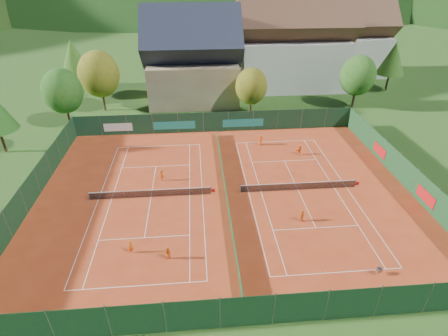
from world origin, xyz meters
TOP-DOWN VIEW (x-y plane):
  - ground at (0.00, 0.00)m, footprint 600.00×600.00m
  - clay_pad at (0.00, 0.00)m, footprint 40.00×32.00m
  - court_markings_left at (-8.00, 0.00)m, footprint 11.03×23.83m
  - court_markings_right at (8.00, 0.00)m, footprint 11.03×23.83m
  - tennis_net_left at (-7.85, 0.00)m, footprint 13.30×0.10m
  - tennis_net_right at (8.15, 0.00)m, footprint 13.30×0.10m
  - court_divider at (0.00, 0.00)m, footprint 0.03×28.80m
  - fence_north at (-0.46, 15.99)m, footprint 40.00×0.10m
  - fence_south at (0.00, -16.00)m, footprint 40.00×0.04m
  - fence_west at (-20.00, 0.00)m, footprint 0.04×32.00m
  - fence_east at (20.00, 0.05)m, footprint 0.09×32.00m
  - chalet at (-3.00, 30.00)m, footprint 16.20×12.00m
  - hotel_block_a at (16.00, 36.00)m, footprint 21.60×11.00m
  - hotel_block_b at (30.00, 44.00)m, footprint 17.28×10.00m
  - tree_west_front at (-22.00, 20.00)m, footprint 5.72×5.72m
  - tree_west_mid at (-18.00, 26.00)m, footprint 6.44×6.44m
  - tree_west_back at (-24.00, 34.00)m, footprint 5.60×5.60m
  - tree_center at (6.00, 22.00)m, footprint 5.01×5.01m
  - tree_east_front at (24.00, 24.00)m, footprint 5.72×5.72m
  - tree_east_mid at (34.00, 32.00)m, footprint 5.04×5.04m
  - tree_east_back at (26.00, 40.00)m, footprint 7.15×7.15m
  - mountain_backdrop at (28.54, 233.48)m, footprint 820.00×530.00m
  - ball_hopper at (11.19, -12.38)m, footprint 0.34×0.34m
  - loose_ball_0 at (-8.49, -3.64)m, footprint 0.07×0.07m
  - loose_ball_1 at (7.09, -11.76)m, footprint 0.07×0.07m
  - player_left_near at (-8.88, -8.21)m, footprint 0.56×0.46m
  - player_left_mid at (-5.64, -9.28)m, footprint 0.65×0.52m
  - player_left_far at (-7.04, 3.21)m, footprint 1.02×0.90m
  - player_right_near at (6.92, -5.30)m, footprint 0.71×0.79m
  - player_right_far_a at (5.75, 11.06)m, footprint 0.76×0.55m
  - player_right_far_b at (10.26, 7.88)m, footprint 1.29×0.95m

SIDE VIEW (x-z plane):
  - mountain_backdrop at x=28.54m, z-range -160.64..81.36m
  - ground at x=0.00m, z-range -0.02..-0.02m
  - clay_pad at x=0.00m, z-range 0.00..0.01m
  - court_markings_left at x=-8.00m, z-range 0.01..0.01m
  - court_markings_right at x=8.00m, z-range 0.01..0.01m
  - loose_ball_0 at x=-8.49m, z-range 0.00..0.07m
  - loose_ball_1 at x=7.09m, z-range 0.00..0.07m
  - court_divider at x=0.00m, z-range 0.00..1.00m
  - tennis_net_left at x=-7.85m, z-range 0.00..1.02m
  - tennis_net_right at x=8.15m, z-range 0.00..1.02m
  - ball_hopper at x=11.19m, z-range 0.16..0.96m
  - player_right_near at x=6.92m, z-range 0.00..1.29m
  - player_left_mid at x=-5.64m, z-range 0.00..1.30m
  - player_left_near at x=-8.88m, z-range 0.00..1.31m
  - player_right_far_b at x=10.26m, z-range 0.00..1.35m
  - player_left_far at x=-7.04m, z-range 0.00..1.37m
  - player_right_far_a at x=5.75m, z-range 0.00..1.44m
  - fence_north at x=-0.46m, z-range -0.03..2.97m
  - fence_east at x=20.00m, z-range -0.02..2.98m
  - fence_south at x=0.00m, z-range 0.00..3.00m
  - fence_west at x=-20.00m, z-range 0.00..3.00m
  - tree_center at x=6.00m, z-range 0.92..8.52m
  - tree_west_front at x=-22.00m, z-range 1.05..9.74m
  - tree_east_front at x=24.00m, z-range 1.05..9.74m
  - tree_east_mid at x=34.00m, z-range 1.56..10.56m
  - tree_west_mid at x=-18.00m, z-range 1.18..10.96m
  - hotel_block_b at x=30.00m, z-range -1.13..14.37m
  - chalet at x=-3.00m, z-range -1.38..14.62m
  - tree_west_back at x=-24.00m, z-range 1.74..11.74m
  - tree_east_back at x=26.00m, z-range 1.31..12.18m
  - hotel_block_a at x=16.00m, z-range -1.24..16.01m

